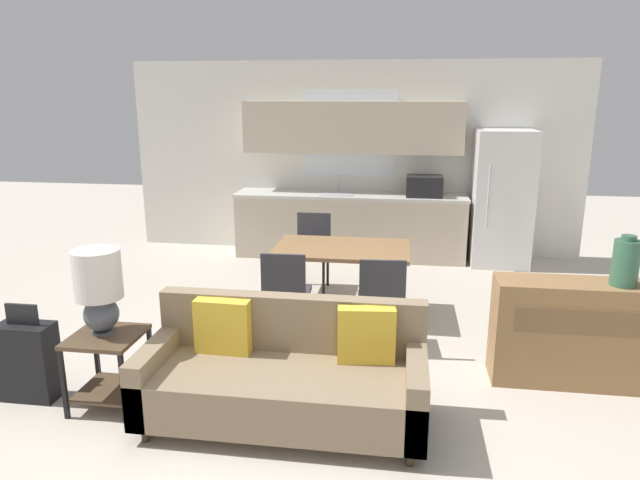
{
  "coord_description": "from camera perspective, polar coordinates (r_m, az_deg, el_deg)",
  "views": [
    {
      "loc": [
        0.72,
        -3.51,
        2.26
      ],
      "look_at": [
        -0.01,
        1.5,
        0.95
      ],
      "focal_mm": 32.0,
      "sensor_mm": 36.0,
      "label": 1
    }
  ],
  "objects": [
    {
      "name": "ground_plane",
      "position": [
        4.23,
        -2.91,
        -17.77
      ],
      "size": [
        20.0,
        20.0,
        0.0
      ],
      "primitive_type": "plane",
      "color": "beige"
    },
    {
      "name": "wall_back",
      "position": [
        8.22,
        3.3,
        8.17
      ],
      "size": [
        6.4,
        0.07,
        2.7
      ],
      "color": "silver",
      "rests_on": "ground_plane"
    },
    {
      "name": "kitchen_counter",
      "position": [
        7.99,
        3.2,
        4.28
      ],
      "size": [
        3.21,
        0.65,
        2.15
      ],
      "color": "beige",
      "rests_on": "ground_plane"
    },
    {
      "name": "refrigerator",
      "position": [
        7.96,
        17.7,
        3.98
      ],
      "size": [
        0.75,
        0.73,
        1.8
      ],
      "color": "white",
      "rests_on": "ground_plane"
    },
    {
      "name": "dining_table",
      "position": [
        5.84,
        2.2,
        -1.34
      ],
      "size": [
        1.37,
        0.87,
        0.73
      ],
      "color": "olive",
      "rests_on": "ground_plane"
    },
    {
      "name": "couch",
      "position": [
        4.11,
        -3.47,
        -13.36
      ],
      "size": [
        1.95,
        0.8,
        0.84
      ],
      "color": "#3D2D1E",
      "rests_on": "ground_plane"
    },
    {
      "name": "side_table",
      "position": [
        4.53,
        -20.45,
        -10.98
      ],
      "size": [
        0.49,
        0.49,
        0.56
      ],
      "color": "brown",
      "rests_on": "ground_plane"
    },
    {
      "name": "table_lamp",
      "position": [
        4.38,
        -21.28,
        -4.29
      ],
      "size": [
        0.34,
        0.34,
        0.63
      ],
      "color": "#4C515B",
      "rests_on": "side_table"
    },
    {
      "name": "credenza",
      "position": [
        4.99,
        24.12,
        -8.46
      ],
      "size": [
        1.26,
        0.39,
        0.84
      ],
      "color": "olive",
      "rests_on": "ground_plane"
    },
    {
      "name": "vase",
      "position": [
        4.86,
        28.25,
        -1.98
      ],
      "size": [
        0.19,
        0.19,
        0.39
      ],
      "color": "#336047",
      "rests_on": "credenza"
    },
    {
      "name": "dining_chair_near_right",
      "position": [
        5.09,
        6.17,
        -5.74
      ],
      "size": [
        0.45,
        0.45,
        0.89
      ],
      "rotation": [
        0.0,
        0.0,
        3.22
      ],
      "color": "#38383D",
      "rests_on": "ground_plane"
    },
    {
      "name": "dining_chair_far_left",
      "position": [
        6.7,
        -0.78,
        -0.68
      ],
      "size": [
        0.42,
        0.42,
        0.89
      ],
      "rotation": [
        0.0,
        0.0,
        -0.01
      ],
      "color": "#38383D",
      "rests_on": "ground_plane"
    },
    {
      "name": "dining_chair_near_left",
      "position": [
        5.25,
        -3.45,
        -5.06
      ],
      "size": [
        0.44,
        0.44,
        0.89
      ],
      "rotation": [
        0.0,
        0.0,
        3.19
      ],
      "color": "#38383D",
      "rests_on": "ground_plane"
    },
    {
      "name": "suitcase",
      "position": [
        4.9,
        -27.14,
        -10.68
      ],
      "size": [
        0.42,
        0.22,
        0.76
      ],
      "color": "black",
      "rests_on": "ground_plane"
    }
  ]
}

